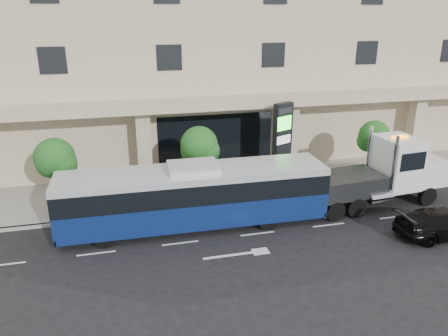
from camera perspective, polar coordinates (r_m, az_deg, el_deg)
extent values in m
plane|color=black|center=(24.01, 3.26, -6.91)|extent=(120.00, 120.00, 0.00)
cube|color=gray|center=(28.36, 0.30, -2.36)|extent=(120.00, 6.00, 0.15)
cube|color=gray|center=(25.70, 1.96, -4.82)|extent=(120.00, 0.30, 0.15)
cube|color=#C1B090|center=(36.52, -3.95, 18.57)|extent=(60.00, 15.00, 20.00)
cube|color=#C1B090|center=(28.55, -0.58, 8.55)|extent=(60.00, 2.80, 0.50)
cube|color=black|center=(30.40, -1.07, 3.33)|extent=(8.00, 0.12, 4.00)
cube|color=#C1B090|center=(28.49, -10.40, 2.80)|extent=(0.90, 0.90, 4.90)
cube|color=#C1B090|center=(30.68, 8.59, 4.13)|extent=(0.90, 0.90, 4.90)
cube|color=#C1B090|center=(35.65, 23.69, 4.88)|extent=(0.90, 0.90, 4.90)
cylinder|color=#422B19|center=(26.00, -20.78, -2.35)|extent=(0.14, 0.14, 2.80)
sphere|color=#154B1C|center=(25.44, -21.25, 1.24)|extent=(2.20, 2.20, 2.20)
sphere|color=#154B1C|center=(25.30, -20.42, 0.48)|extent=(1.65, 1.65, 1.65)
sphere|color=#154B1C|center=(25.79, -21.75, 0.48)|extent=(1.54, 1.54, 1.54)
cylinder|color=#422B19|center=(26.12, -3.19, -0.75)|extent=(0.14, 0.14, 2.94)
sphere|color=#154B1C|center=(25.54, -3.26, 3.04)|extent=(2.20, 2.20, 2.20)
sphere|color=#154B1C|center=(25.52, -2.39, 2.25)|extent=(1.65, 1.65, 1.65)
sphere|color=#154B1C|center=(25.80, -3.99, 2.23)|extent=(1.54, 1.54, 1.54)
cylinder|color=#422B19|center=(30.32, 18.67, 0.95)|extent=(0.14, 0.14, 2.73)
sphere|color=#154B1C|center=(29.85, 19.02, 4.00)|extent=(2.00, 2.00, 2.00)
sphere|color=#154B1C|center=(29.96, 19.73, 3.35)|extent=(1.50, 1.50, 1.50)
sphere|color=#154B1C|center=(29.96, 18.26, 3.36)|extent=(1.40, 1.40, 1.40)
cylinder|color=black|center=(22.03, -15.36, -8.60)|extent=(1.16, 0.36, 1.15)
cylinder|color=black|center=(24.18, -15.21, -5.91)|extent=(1.16, 0.36, 1.15)
cylinder|color=black|center=(23.02, 5.76, -6.63)|extent=(1.16, 0.36, 1.15)
cylinder|color=black|center=(25.09, 4.01, -4.25)|extent=(1.16, 0.36, 1.15)
cube|color=navy|center=(23.05, -3.90, -5.11)|extent=(13.84, 3.11, 1.38)
cube|color=black|center=(22.57, -3.97, -2.33)|extent=(13.84, 3.15, 1.03)
cube|color=silver|center=(22.31, -4.01, -0.69)|extent=(13.84, 3.11, 0.34)
cube|color=silver|center=(22.20, -4.03, 0.14)|extent=(2.56, 1.88, 0.34)
cube|color=#2D3033|center=(23.37, -20.82, -7.67)|extent=(0.19, 2.88, 0.34)
cube|color=#2D3033|center=(25.16, 11.76, -4.72)|extent=(0.19, 2.88, 0.34)
cube|color=#2D3033|center=(27.07, 19.05, -2.93)|extent=(8.73, 1.77, 0.41)
cube|color=white|center=(28.84, 24.51, -0.21)|extent=(2.24, 2.52, 1.53)
cube|color=silver|center=(29.53, 25.96, 0.01)|extent=(0.26, 2.04, 1.22)
cube|color=white|center=(27.29, 21.57, 0.71)|extent=(2.26, 2.72, 2.96)
cube|color=black|center=(27.78, 23.23, 1.81)|extent=(0.30, 2.24, 1.22)
cylinder|color=silver|center=(25.70, 21.30, 0.21)|extent=(0.20, 0.20, 3.47)
cylinder|color=silver|center=(27.34, 18.35, 1.71)|extent=(0.20, 0.20, 3.47)
cube|color=#2D3033|center=(25.55, 15.33, -2.04)|extent=(4.48, 2.81, 1.12)
cube|color=#2D3033|center=(24.55, 10.44, -4.10)|extent=(1.65, 0.43, 0.22)
cube|color=#2D3033|center=(24.45, 9.12, -5.18)|extent=(0.41, 1.85, 0.18)
cube|color=orange|center=(26.86, 21.98, 3.79)|extent=(0.95, 0.44, 0.14)
cylinder|color=black|center=(28.27, 24.99, -3.34)|extent=(1.15, 0.42, 1.12)
cylinder|color=black|center=(29.71, 22.22, -1.85)|extent=(1.15, 0.42, 1.12)
cylinder|color=black|center=(25.26, 16.85, -4.98)|extent=(1.15, 0.42, 1.12)
cylinder|color=black|center=(26.85, 14.24, -3.20)|extent=(1.15, 0.42, 1.12)
cylinder|color=black|center=(24.55, 14.31, -5.47)|extent=(1.15, 0.42, 1.12)
cylinder|color=black|center=(26.19, 11.80, -3.61)|extent=(1.15, 0.42, 1.12)
imported|color=black|center=(24.85, 26.81, -6.33)|extent=(5.10, 2.09, 1.48)
cube|color=black|center=(28.11, 7.58, 3.14)|extent=(1.39, 0.95, 5.29)
cube|color=#28F22E|center=(27.52, 7.90, 5.81)|extent=(1.07, 0.53, 0.88)
cube|color=silver|center=(27.79, 7.80, 3.69)|extent=(1.07, 0.53, 0.53)
cube|color=#262628|center=(27.34, 7.98, 7.42)|extent=(1.07, 0.53, 0.35)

